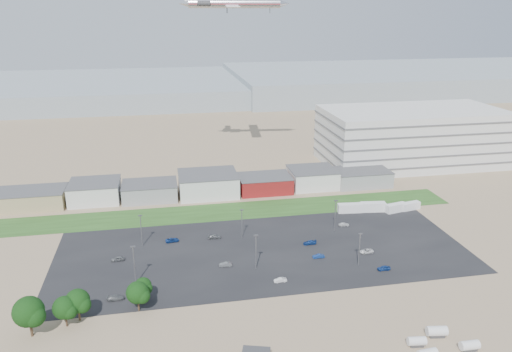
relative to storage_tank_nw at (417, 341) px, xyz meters
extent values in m
plane|color=#927C5C|center=(-28.14, 29.01, -1.15)|extent=(700.00, 700.00, 0.00)
cube|color=black|center=(-23.14, 49.01, -1.14)|extent=(120.00, 50.00, 0.01)
cube|color=#274A1B|center=(-28.14, 81.01, -1.14)|extent=(160.00, 16.00, 0.02)
cube|color=silver|center=(61.86, 124.01, 11.35)|extent=(80.00, 40.00, 25.00)
imported|color=silver|center=(6.39, 41.96, -0.58)|extent=(4.14, 2.01, 1.13)
imported|color=navy|center=(-8.35, 41.71, -0.59)|extent=(3.41, 1.23, 1.12)
imported|color=navy|center=(7.03, 31.59, -0.53)|extent=(3.62, 1.49, 1.23)
imported|color=#595B5E|center=(-35.13, 41.87, -0.55)|extent=(3.74, 1.64, 1.19)
imported|color=#595B5E|center=(-64.80, 50.82, -0.52)|extent=(3.81, 1.79, 1.26)
imported|color=#595B5E|center=(-36.18, 60.19, -0.56)|extent=(4.13, 1.85, 1.17)
imported|color=silver|center=(6.68, 61.43, -0.56)|extent=(3.57, 1.73, 1.17)
imported|color=navy|center=(-49.24, 60.24, -0.58)|extent=(4.33, 2.41, 1.14)
imported|color=#595B5E|center=(-63.92, 30.24, -0.53)|extent=(4.25, 1.73, 1.23)
imported|color=navy|center=(-8.28, 50.60, -0.57)|extent=(4.03, 1.70, 1.16)
imported|color=silver|center=(-22.22, 30.83, -0.59)|extent=(3.44, 1.33, 1.12)
camera|label=1|loc=(-50.22, -80.76, 66.62)|focal=35.00mm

